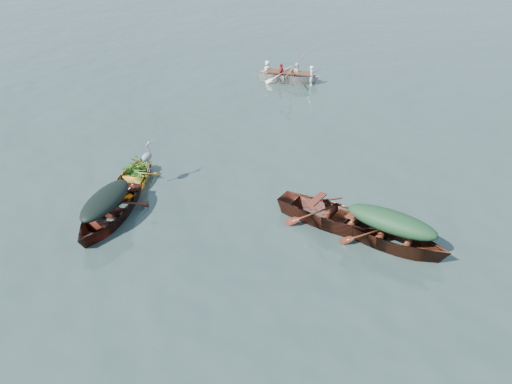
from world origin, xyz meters
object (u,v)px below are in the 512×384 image
green_tarp_boat (388,245)px  dark_covered_boat (109,221)px  heron (147,161)px  yellow_dinghy (132,186)px  open_wooden_boat (334,226)px  rowed_boat (289,82)px

green_tarp_boat → dark_covered_boat: bearing=116.7°
dark_covered_boat → heron: bearing=82.1°
yellow_dinghy → heron: size_ratio=3.14×
green_tarp_boat → open_wooden_boat: bearing=90.0°
open_wooden_boat → rowed_boat: size_ratio=1.09×
open_wooden_boat → heron: size_ratio=4.83×
green_tarp_boat → rowed_boat: 13.14m
dark_covered_boat → green_tarp_boat: bearing=5.3°
yellow_dinghy → dark_covered_boat: 1.94m
dark_covered_boat → heron: (-0.18, 2.04, 0.84)m
yellow_dinghy → heron: (0.51, 0.22, 0.84)m
dark_covered_boat → open_wooden_boat: bearing=11.7°
green_tarp_boat → open_wooden_boat: (-1.47, 0.22, 0.00)m
yellow_dinghy → dark_covered_boat: (0.68, -1.82, 0.00)m
dark_covered_boat → rowed_boat: (-0.45, 13.15, 0.00)m
dark_covered_boat → heron: 2.21m
dark_covered_boat → rowed_boat: 13.15m
yellow_dinghy → rowed_boat: rowed_boat is taller
green_tarp_boat → yellow_dinghy: bearing=101.9°
dark_covered_boat → yellow_dinghy: bearing=97.8°
green_tarp_boat → heron: size_ratio=4.51×
open_wooden_boat → yellow_dinghy: bearing=102.9°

